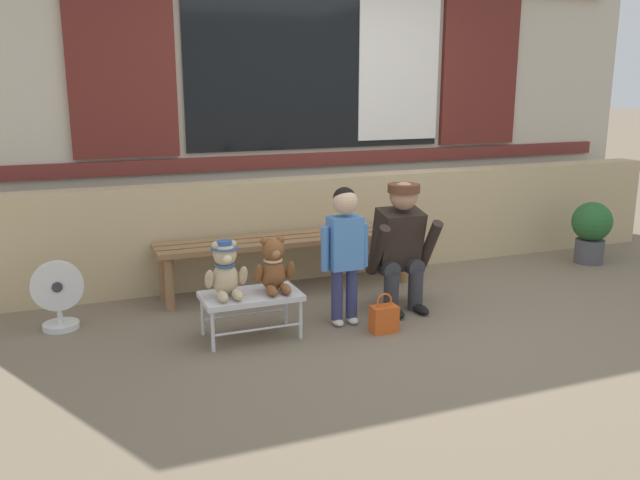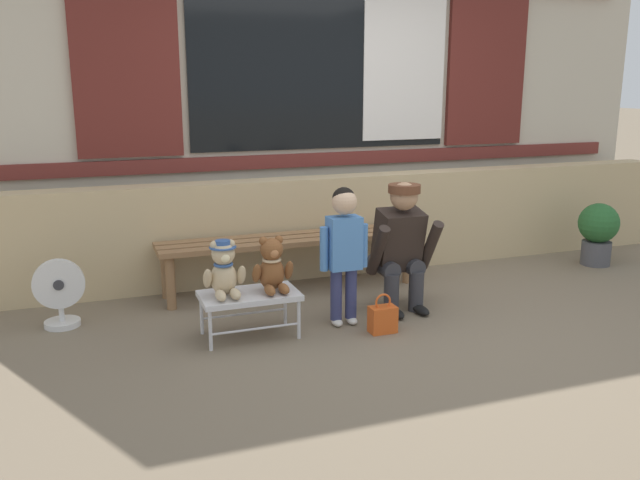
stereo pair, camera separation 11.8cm
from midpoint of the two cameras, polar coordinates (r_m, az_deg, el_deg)
The scene contains 12 objects.
ground_plane at distance 4.68m, azimuth 7.53°, elevation -7.19°, with size 60.00×60.00×0.00m, color #756651.
brick_low_wall at distance 5.80m, azimuth 0.82°, elevation 1.35°, with size 6.65×0.25×0.85m, color tan.
shop_facade at distance 6.15m, azimuth -1.01°, elevation 15.81°, with size 6.79×0.26×3.79m.
wooden_bench_long at distance 5.28m, azimuth -3.34°, elevation -0.45°, with size 2.10×0.40×0.44m.
small_display_bench at distance 4.37m, azimuth -6.73°, elevation -5.00°, with size 0.64×0.36×0.30m.
teddy_bear_with_hat at distance 4.27m, azimuth -8.88°, elevation -2.59°, with size 0.28×0.27×0.36m.
teddy_bear_plain at distance 4.35m, azimuth -4.77°, elevation -2.30°, with size 0.28×0.26×0.36m.
child_standing at distance 4.49m, azimuth 1.39°, elevation -0.08°, with size 0.35×0.18×0.96m.
adult_crouching at distance 4.86m, azimuth 6.23°, elevation -0.43°, with size 0.50×0.49×0.95m.
handbag_on_ground at distance 4.50m, azimuth 4.75°, elevation -6.69°, with size 0.18×0.11×0.27m.
potted_plant at distance 6.56m, azimuth 21.79°, elevation 0.90°, with size 0.36×0.36×0.57m.
floor_fan at distance 4.83m, azimuth -22.21°, elevation -4.45°, with size 0.34×0.24×0.48m.
Camera 1 is at (-2.22, -3.79, 1.65)m, focal length 37.29 mm.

